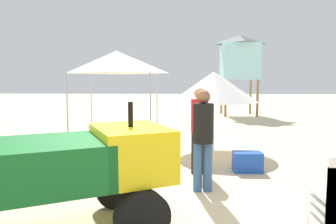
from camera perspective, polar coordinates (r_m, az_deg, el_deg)
The scene contains 8 objects.
utility_cart at distance 3.69m, azimuth -19.02°, elevation -9.70°, with size 2.81×2.21×1.50m.
surfboard_pile at distance 7.50m, azimuth -13.37°, elevation -6.70°, with size 2.39×0.86×0.32m.
lifeguard_near_left at distance 4.90m, azimuth 6.45°, elevation -4.02°, with size 0.32×0.32×1.61m.
lifeguard_near_center at distance 5.84m, azimuth 5.80°, elevation -2.37°, with size 0.32×0.32×1.63m.
popup_canopy at distance 11.94m, azimuth -9.43°, elevation 9.02°, with size 2.87×2.87×2.89m.
lifeguard_tower at distance 16.51m, azimuth 12.99°, elevation 9.75°, with size 1.98×1.98×4.09m.
beach_umbrella_mid at distance 7.76m, azimuth 8.44°, elevation 4.62°, with size 2.14×2.14×1.99m.
cooler_box at distance 6.28m, azimuth 14.38°, elevation -8.86°, with size 0.55×0.34×0.38m, color blue.
Camera 1 is at (0.47, -3.62, 1.74)m, focal length 33.19 mm.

